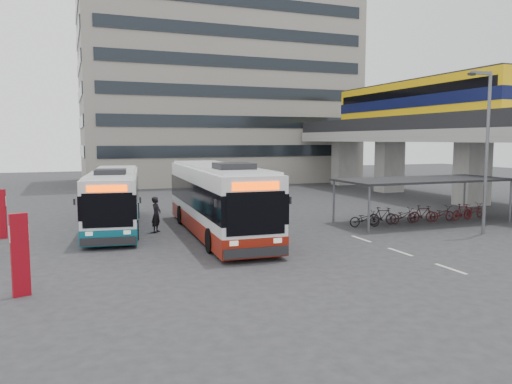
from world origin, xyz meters
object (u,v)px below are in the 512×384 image
object	(u,v)px
bus_main	(218,200)
bus_teal	(115,199)
lamp_post	(486,143)
pedestrian	(156,215)

from	to	relation	value
bus_main	bus_teal	distance (m)	6.00
bus_main	bus_teal	size ratio (longest dim) A/B	1.11
bus_main	lamp_post	size ratio (longest dim) A/B	1.58
bus_main	bus_teal	world-z (taller)	bus_main
bus_main	lamp_post	bearing A→B (deg)	-17.81
bus_main	lamp_post	distance (m)	13.71
bus_main	pedestrian	size ratio (longest dim) A/B	6.90
pedestrian	lamp_post	xyz separation A→B (m)	(15.36, -6.32, 3.70)
pedestrian	lamp_post	size ratio (longest dim) A/B	0.23
pedestrian	bus_teal	bearing A→B (deg)	72.70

